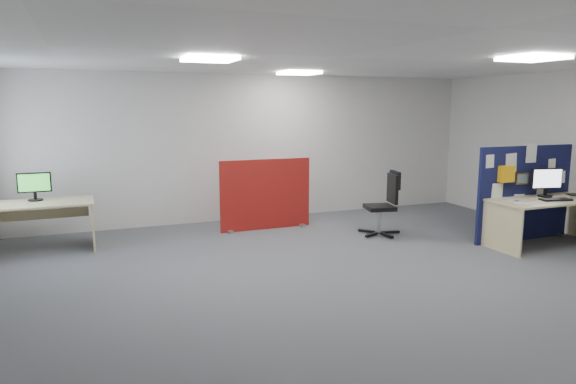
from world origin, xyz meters
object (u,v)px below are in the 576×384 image
object	(u,v)px
main_desk	(547,209)
second_desk	(36,214)
monitor_main	(546,181)
office_chair	(386,200)
monitor_second	(34,185)
navy_divider	(524,193)
red_divider	(266,195)

from	to	relation	value
main_desk	second_desk	bearing A→B (deg)	160.78
monitor_main	office_chair	xyz separation A→B (m)	(-2.02, 1.34, -0.38)
monitor_second	office_chair	size ratio (longest dim) A/B	0.44
navy_divider	office_chair	bearing A→B (deg)	148.98
navy_divider	office_chair	distance (m)	2.14
second_desk	office_chair	xyz separation A→B (m)	(5.31, -1.08, 0.04)
main_desk	red_divider	size ratio (longest dim) A/B	1.17
second_desk	monitor_second	xyz separation A→B (m)	(0.00, 0.12, 0.41)
main_desk	red_divider	world-z (taller)	red_divider
monitor_main	office_chair	size ratio (longest dim) A/B	0.48
navy_divider	red_divider	distance (m)	4.18
main_desk	monitor_second	size ratio (longest dim) A/B	4.10
main_desk	red_divider	bearing A→B (deg)	145.00
navy_divider	main_desk	bearing A→B (deg)	-71.46
monitor_main	red_divider	xyz separation A→B (m)	(-3.74, 2.45, -0.38)
navy_divider	monitor_main	size ratio (longest dim) A/B	3.61
second_desk	monitor_second	distance (m)	0.43
office_chair	monitor_main	bearing A→B (deg)	-21.32
office_chair	second_desk	bearing A→B (deg)	-179.32
navy_divider	red_divider	world-z (taller)	navy_divider
navy_divider	office_chair	xyz separation A→B (m)	(-1.83, 1.10, -0.17)
navy_divider	main_desk	world-z (taller)	navy_divider
navy_divider	monitor_main	distance (m)	0.37
monitor_main	red_divider	world-z (taller)	red_divider
monitor_main	second_desk	bearing A→B (deg)	173.92
navy_divider	office_chair	world-z (taller)	navy_divider
main_desk	monitor_main	xyz separation A→B (m)	(0.07, 0.12, 0.41)
red_divider	monitor_second	distance (m)	3.61
red_divider	second_desk	xyz separation A→B (m)	(-3.60, -0.04, -0.05)
monitor_second	office_chair	distance (m)	5.46
navy_divider	main_desk	distance (m)	0.42
monitor_second	monitor_main	bearing A→B (deg)	-20.39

